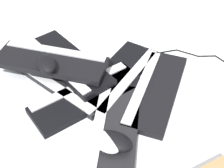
% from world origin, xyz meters
% --- Properties ---
extents(ground_plane, '(3.20, 3.20, 0.00)m').
position_xyz_m(ground_plane, '(0.00, 0.00, 0.00)').
color(ground_plane, silver).
extents(keyboard_0, '(0.46, 0.27, 0.03)m').
position_xyz_m(keyboard_0, '(0.04, 0.04, 0.01)').
color(keyboard_0, black).
rests_on(keyboard_0, ground).
extents(keyboard_1, '(0.33, 0.46, 0.03)m').
position_xyz_m(keyboard_1, '(-0.04, 0.24, 0.01)').
color(keyboard_1, black).
rests_on(keyboard_1, ground).
extents(keyboard_2, '(0.43, 0.40, 0.03)m').
position_xyz_m(keyboard_2, '(-0.10, 0.13, 0.01)').
color(keyboard_2, black).
rests_on(keyboard_2, ground).
extents(keyboard_3, '(0.46, 0.20, 0.03)m').
position_xyz_m(keyboard_3, '(-0.24, -0.01, 0.01)').
color(keyboard_3, black).
rests_on(keyboard_3, ground).
extents(keyboard_4, '(0.45, 0.19, 0.03)m').
position_xyz_m(keyboard_4, '(-0.00, -0.12, 0.01)').
color(keyboard_4, black).
rests_on(keyboard_4, ground).
extents(keyboard_5, '(0.38, 0.44, 0.03)m').
position_xyz_m(keyboard_5, '(0.04, 0.25, 0.04)').
color(keyboard_5, black).
rests_on(keyboard_5, keyboard_1).
extents(keyboard_6, '(0.16, 0.44, 0.03)m').
position_xyz_m(keyboard_6, '(-0.01, 0.30, 0.07)').
color(keyboard_6, black).
rests_on(keyboard_6, keyboard_5).
extents(mouse_0, '(0.08, 0.12, 0.04)m').
position_xyz_m(mouse_0, '(-0.01, 0.37, 0.02)').
color(mouse_0, '#4C4C51').
rests_on(mouse_0, ground).
extents(mouse_1, '(0.11, 0.13, 0.04)m').
position_xyz_m(mouse_1, '(-0.31, 0.00, 0.05)').
color(mouse_1, silver).
rests_on(mouse_1, keyboard_3).
extents(mouse_2, '(0.10, 0.13, 0.04)m').
position_xyz_m(mouse_2, '(-0.30, -0.03, 0.05)').
color(mouse_2, black).
rests_on(mouse_2, keyboard_3).
extents(mouse_3, '(0.13, 0.12, 0.04)m').
position_xyz_m(mouse_3, '(-0.06, 0.29, 0.11)').
color(mouse_3, black).
rests_on(mouse_3, keyboard_6).
extents(cable_0, '(0.56, 0.09, 0.01)m').
position_xyz_m(cable_0, '(-0.15, -0.01, 0.00)').
color(cable_0, '#59595B').
rests_on(cable_0, ground).
extents(cable_1, '(0.19, 0.47, 0.01)m').
position_xyz_m(cable_1, '(0.21, -0.35, 0.00)').
color(cable_1, black).
rests_on(cable_1, ground).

